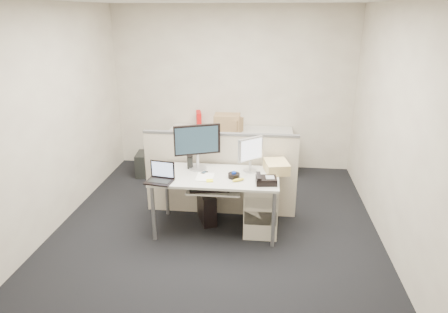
# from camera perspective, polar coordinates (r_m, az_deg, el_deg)

# --- Properties ---
(floor) EXTENTS (4.00, 4.50, 0.01)m
(floor) POSITION_cam_1_polar(r_m,az_deg,el_deg) (5.11, -1.11, -10.32)
(floor) COLOR black
(floor) RESTS_ON ground
(wall_back) EXTENTS (4.00, 0.02, 2.70)m
(wall_back) POSITION_cam_1_polar(r_m,az_deg,el_deg) (6.76, 1.28, 9.57)
(wall_back) COLOR beige
(wall_back) RESTS_ON ground
(wall_front) EXTENTS (4.00, 0.02, 2.70)m
(wall_front) POSITION_cam_1_polar(r_m,az_deg,el_deg) (2.52, -7.92, -9.35)
(wall_front) COLOR beige
(wall_front) RESTS_ON ground
(wall_left) EXTENTS (0.02, 4.50, 2.70)m
(wall_left) POSITION_cam_1_polar(r_m,az_deg,el_deg) (5.22, -23.62, 4.75)
(wall_left) COLOR beige
(wall_left) RESTS_ON ground
(wall_right) EXTENTS (0.02, 4.50, 2.70)m
(wall_right) POSITION_cam_1_polar(r_m,az_deg,el_deg) (4.76, 23.46, 3.40)
(wall_right) COLOR beige
(wall_right) RESTS_ON ground
(desk) EXTENTS (1.50, 0.75, 0.73)m
(desk) POSITION_cam_1_polar(r_m,az_deg,el_deg) (4.81, -1.16, -3.42)
(desk) COLOR #B7B7AD
(desk) RESTS_ON floor
(keyboard_tray) EXTENTS (0.62, 0.32, 0.02)m
(keyboard_tray) POSITION_cam_1_polar(r_m,az_deg,el_deg) (4.66, -1.44, -4.80)
(keyboard_tray) COLOR #B7B7AD
(keyboard_tray) RESTS_ON desk
(drawer_pedestal) EXTENTS (0.40, 0.55, 0.65)m
(drawer_pedestal) POSITION_cam_1_polar(r_m,az_deg,el_deg) (4.96, 5.30, -7.05)
(drawer_pedestal) COLOR beige
(drawer_pedestal) RESTS_ON floor
(cubicle_partition) EXTENTS (2.00, 0.06, 1.10)m
(cubicle_partition) POSITION_cam_1_polar(r_m,az_deg,el_deg) (5.26, -0.53, -2.64)
(cubicle_partition) COLOR beige
(cubicle_partition) RESTS_ON floor
(back_counter) EXTENTS (2.00, 0.60, 0.72)m
(back_counter) POSITION_cam_1_polar(r_m,az_deg,el_deg) (6.71, 0.97, 0.72)
(back_counter) COLOR beige
(back_counter) RESTS_ON floor
(monitor_main) EXTENTS (0.61, 0.41, 0.57)m
(monitor_main) POSITION_cam_1_polar(r_m,az_deg,el_deg) (4.88, -3.83, 1.33)
(monitor_main) COLOR black
(monitor_main) RESTS_ON desk
(monitor_small) EXTENTS (0.38, 0.35, 0.42)m
(monitor_small) POSITION_cam_1_polar(r_m,az_deg,el_deg) (4.84, 3.79, 0.24)
(monitor_small) COLOR #B7B7BC
(monitor_small) RESTS_ON desk
(laptop) EXTENTS (0.33, 0.27, 0.22)m
(laptop) POSITION_cam_1_polar(r_m,az_deg,el_deg) (4.60, -9.31, -2.40)
(laptop) COLOR black
(laptop) RESTS_ON desk
(trackball) EXTENTS (0.18, 0.18, 0.05)m
(trackball) POSITION_cam_1_polar(r_m,az_deg,el_deg) (4.70, 1.42, -2.74)
(trackball) COLOR black
(trackball) RESTS_ON desk
(desk_phone) EXTENTS (0.25, 0.21, 0.07)m
(desk_phone) POSITION_cam_1_polar(r_m,az_deg,el_deg) (4.57, 6.04, -3.44)
(desk_phone) COLOR black
(desk_phone) RESTS_ON desk
(paper_stack) EXTENTS (0.20, 0.26, 0.01)m
(paper_stack) POSITION_cam_1_polar(r_m,az_deg,el_deg) (4.72, -2.74, -2.95)
(paper_stack) COLOR white
(paper_stack) RESTS_ON desk
(sticky_pad) EXTENTS (0.09, 0.09, 0.01)m
(sticky_pad) POSITION_cam_1_polar(r_m,az_deg,el_deg) (4.62, -2.07, -3.46)
(sticky_pad) COLOR yellow
(sticky_pad) RESTS_ON desk
(travel_mug) EXTENTS (0.09, 0.09, 0.15)m
(travel_mug) POSITION_cam_1_polar(r_m,az_deg,el_deg) (4.98, -4.88, -0.85)
(travel_mug) COLOR black
(travel_mug) RESTS_ON desk
(banana) EXTENTS (0.16, 0.12, 0.04)m
(banana) POSITION_cam_1_polar(r_m,az_deg,el_deg) (4.61, 2.05, -3.36)
(banana) COLOR yellow
(banana) RESTS_ON desk
(cellphone) EXTENTS (0.09, 0.11, 0.01)m
(cellphone) POSITION_cam_1_polar(r_m,az_deg,el_deg) (4.85, -2.85, -2.32)
(cellphone) COLOR black
(cellphone) RESTS_ON desk
(manila_folders) EXTENTS (0.34, 0.39, 0.13)m
(manila_folders) POSITION_cam_1_polar(r_m,az_deg,el_deg) (4.91, 7.50, -1.44)
(manila_folders) COLOR #E9C687
(manila_folders) RESTS_ON desk
(keyboard) EXTENTS (0.48, 0.24, 0.03)m
(keyboard) POSITION_cam_1_polar(r_m,az_deg,el_deg) (4.62, -2.12, -4.71)
(keyboard) COLOR black
(keyboard) RESTS_ON keyboard_tray
(pc_tower_desk) EXTENTS (0.31, 0.46, 0.40)m
(pc_tower_desk) POSITION_cam_1_polar(r_m,az_deg,el_deg) (5.21, -2.49, -7.19)
(pc_tower_desk) COLOR black
(pc_tower_desk) RESTS_ON floor
(pc_tower_spare_dark) EXTENTS (0.20, 0.42, 0.38)m
(pc_tower_spare_dark) POSITION_cam_1_polar(r_m,az_deg,el_deg) (6.77, -11.60, -1.04)
(pc_tower_spare_dark) COLOR black
(pc_tower_spare_dark) RESTS_ON floor
(pc_tower_spare_silver) EXTENTS (0.38, 0.52, 0.45)m
(pc_tower_spare_silver) POSITION_cam_1_polar(r_m,az_deg,el_deg) (7.07, -9.50, 0.33)
(pc_tower_spare_silver) COLOR #B7B7BC
(pc_tower_spare_silver) RESTS_ON floor
(cardboard_box_left) EXTENTS (0.41, 0.31, 0.31)m
(cardboard_box_left) POSITION_cam_1_polar(r_m,az_deg,el_deg) (6.44, 0.45, 4.70)
(cardboard_box_left) COLOR #9A7053
(cardboard_box_left) RESTS_ON back_counter
(cardboard_box_right) EXTENTS (0.42, 0.37, 0.25)m
(cardboard_box_right) POSITION_cam_1_polar(r_m,az_deg,el_deg) (6.45, 0.90, 4.45)
(cardboard_box_right) COLOR #9A7053
(cardboard_box_right) RESTS_ON back_counter
(red_binder) EXTENTS (0.14, 0.31, 0.28)m
(red_binder) POSITION_cam_1_polar(r_m,az_deg,el_deg) (6.72, -3.62, 5.21)
(red_binder) COLOR #BB0F0F
(red_binder) RESTS_ON back_counter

